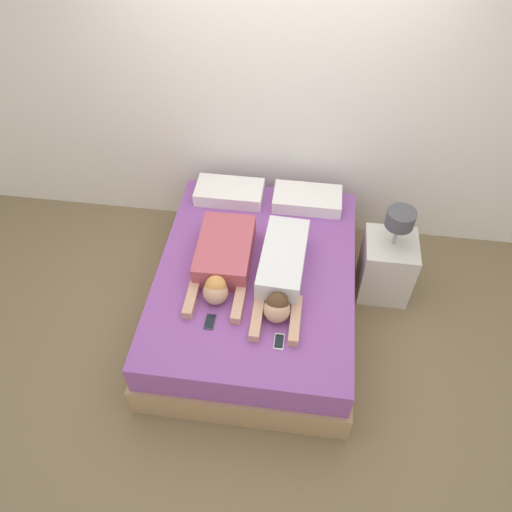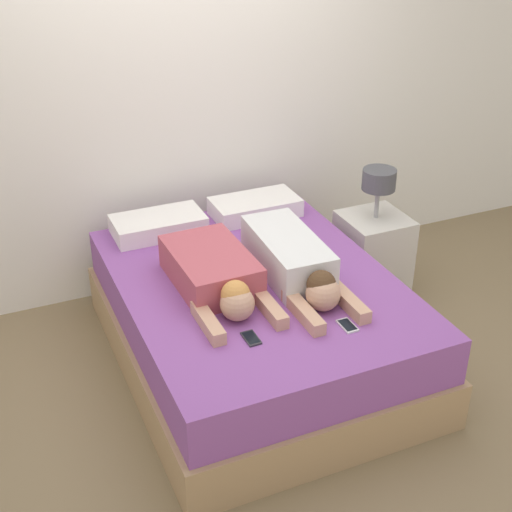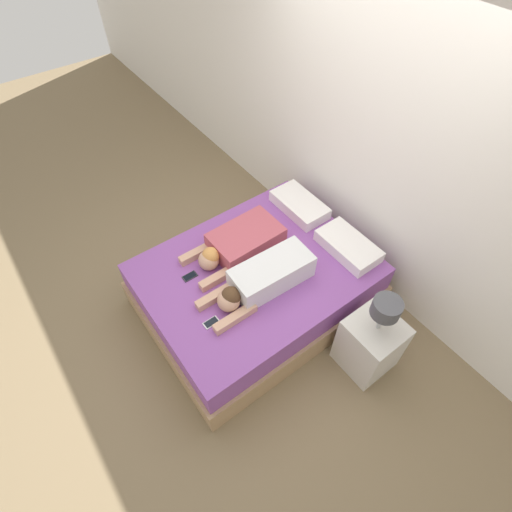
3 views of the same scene
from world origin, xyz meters
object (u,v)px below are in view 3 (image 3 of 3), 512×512
person_right (262,279)px  cell_phone_right (211,323)px  person_left (238,244)px  nightstand (371,342)px  pillow_head_left (300,205)px  cell_phone_left (190,276)px  pillow_head_right (348,246)px  bed (256,286)px

person_right → cell_phone_right: 0.53m
person_left → cell_phone_right: person_left is taller
cell_phone_right → nightstand: 1.30m
person_left → person_right: bearing=-9.0°
pillow_head_left → cell_phone_left: bearing=-86.4°
person_left → person_right: 0.44m
person_right → cell_phone_right: size_ratio=7.98×
cell_phone_right → pillow_head_right: bearing=86.1°
pillow_head_right → cell_phone_left: bearing=-114.4°
bed → cell_phone_right: size_ratio=15.86×
cell_phone_right → pillow_head_left: bearing=112.4°
bed → cell_phone_right: (0.24, -0.60, 0.29)m
bed → pillow_head_left: 0.90m
pillow_head_left → person_right: person_right is taller
person_right → nightstand: nightstand is taller
pillow_head_right → cell_phone_right: size_ratio=4.55×
cell_phone_left → nightstand: bearing=35.4°
person_left → cell_phone_left: person_left is taller
bed → cell_phone_left: 0.64m
bed → person_left: (-0.24, -0.01, 0.38)m
pillow_head_right → nightstand: size_ratio=0.63×
cell_phone_left → cell_phone_right: (0.48, -0.09, 0.00)m
cell_phone_left → cell_phone_right: 0.49m
pillow_head_left → cell_phone_left: 1.28m
pillow_head_right → cell_phone_left: pillow_head_right is taller
person_left → person_right: person_right is taller
person_right → cell_phone_left: size_ratio=7.98×
person_right → bed: bearing=157.4°
pillow_head_right → person_left: bearing=-126.2°
person_left → cell_phone_right: size_ratio=7.17×
pillow_head_right → person_left: 0.97m
nightstand → cell_phone_left: bearing=-144.6°
bed → pillow_head_left: pillow_head_left is taller
person_left → bed: bearing=2.9°
bed → nightstand: size_ratio=2.19×
cell_phone_left → nightstand: 1.58m
person_right → nightstand: (0.83, 0.48, -0.34)m
pillow_head_left → pillow_head_right: same height
bed → nightstand: nightstand is taller
bed → cell_phone_right: cell_phone_right is taller
pillow_head_left → person_right: size_ratio=0.57×
pillow_head_left → nightstand: nightstand is taller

